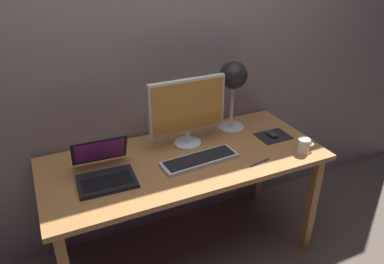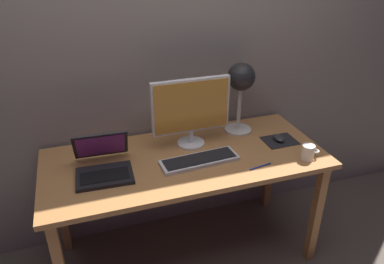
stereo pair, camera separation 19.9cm
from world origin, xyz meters
TOP-DOWN VIEW (x-y plane):
  - ground_plane at (0.00, 0.00)m, footprint 4.80×4.80m
  - back_wall at (0.00, 0.40)m, footprint 4.80×0.06m
  - desk at (0.00, 0.00)m, footprint 1.60×0.70m
  - monitor at (0.07, 0.13)m, footprint 0.47×0.16m
  - keyboard_main at (0.06, -0.08)m, footprint 0.45×0.17m
  - laptop at (-0.46, 0.01)m, footprint 0.31×0.33m
  - desk_lamp at (0.42, 0.20)m, footprint 0.17×0.17m
  - mousepad at (0.61, -0.01)m, footprint 0.20×0.16m
  - mouse at (0.60, 0.00)m, footprint 0.06×0.10m
  - coffee_mug at (0.65, -0.24)m, footprint 0.11×0.07m
  - pen at (0.35, -0.23)m, footprint 0.14×0.03m

SIDE VIEW (x-z plane):
  - ground_plane at x=0.00m, z-range 0.00..0.00m
  - desk at x=0.00m, z-range 0.29..1.03m
  - mousepad at x=0.61m, z-range 0.74..0.74m
  - pen at x=0.35m, z-range 0.74..0.75m
  - keyboard_main at x=0.06m, z-range 0.74..0.76m
  - mouse at x=0.60m, z-range 0.74..0.78m
  - coffee_mug at x=0.65m, z-range 0.74..0.83m
  - laptop at x=-0.46m, z-range 0.70..0.90m
  - monitor at x=0.07m, z-range 0.77..1.18m
  - desk_lamp at x=0.42m, z-range 0.85..1.30m
  - back_wall at x=0.00m, z-range 0.00..2.60m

